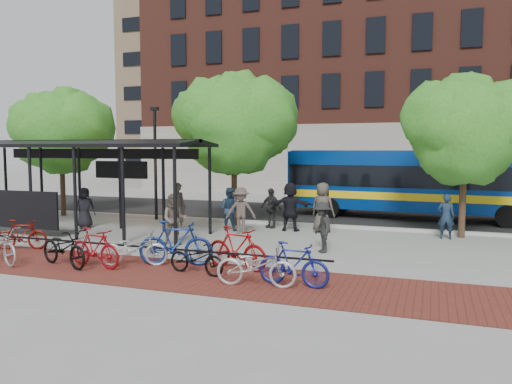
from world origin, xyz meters
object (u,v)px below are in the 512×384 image
(bike_1, at_px, (22,235))
(pedestrian_7, at_px, (446,216))
(pedestrian_0, at_px, (85,208))
(bike_4, at_px, (64,248))
(bike_6, at_px, (134,248))
(pedestrian_5, at_px, (290,207))
(bus_shelter, at_px, (74,155))
(pedestrian_4, at_px, (271,208))
(bike_5, at_px, (95,248))
(pedestrian_9, at_px, (322,227))
(tree_b, at_px, (237,120))
(pedestrian_2, at_px, (229,209))
(bike_8, at_px, (196,258))
(bike_7, at_px, (176,243))
(pedestrian_3, at_px, (241,211))
(bike_9, at_px, (237,248))
(tree_a, at_px, (63,128))
(bike_11, at_px, (293,264))
(pedestrian_1, at_px, (178,206))
(tree_c, at_px, (468,126))
(bus, at_px, (417,180))
(lamp_post_left, at_px, (155,160))
(bike_10, at_px, (256,265))
(pedestrian_6, at_px, (323,207))
(pedestrian_8, at_px, (174,220))

(bike_1, xyz_separation_m, pedestrian_7, (12.94, 6.67, 0.33))
(pedestrian_0, xyz_separation_m, pedestrian_7, (13.88, 2.38, -0.02))
(bike_4, relative_size, bike_6, 1.08)
(bike_4, height_order, pedestrian_7, pedestrian_7)
(pedestrian_5, bearing_deg, bus_shelter, 15.04)
(pedestrian_0, xyz_separation_m, pedestrian_4, (7.15, 2.65, -0.02))
(bike_5, relative_size, pedestrian_9, 1.14)
(pedestrian_4, bearing_deg, bike_6, -83.02)
(tree_b, height_order, bike_4, tree_b)
(pedestrian_2, distance_m, pedestrian_4, 1.78)
(bike_8, height_order, pedestrian_9, pedestrian_9)
(bike_7, xyz_separation_m, pedestrian_3, (-0.21, 5.50, 0.26))
(pedestrian_2, bearing_deg, pedestrian_7, -171.24)
(bike_4, height_order, pedestrian_9, pedestrian_9)
(bike_9, height_order, pedestrian_2, pedestrian_2)
(tree_a, relative_size, bike_7, 2.95)
(bike_11, xyz_separation_m, pedestrian_1, (-6.56, 6.44, 0.42))
(bike_4, bearing_deg, pedestrian_7, -32.55)
(bike_8, bearing_deg, tree_c, -30.14)
(bus, xyz_separation_m, bike_4, (-8.81, -13.13, -1.29))
(tree_c, bearing_deg, tree_b, 180.00)
(tree_a, relative_size, lamp_post_left, 1.21)
(bike_9, height_order, pedestrian_5, pedestrian_5)
(tree_b, xyz_separation_m, bike_6, (0.09, -7.92, -3.97))
(bus, relative_size, pedestrian_1, 6.25)
(pedestrian_1, xyz_separation_m, pedestrian_7, (10.08, 1.45, -0.13))
(bike_11, xyz_separation_m, pedestrian_9, (-0.19, 4.05, 0.27))
(lamp_post_left, distance_m, bus, 12.04)
(bike_1, distance_m, bike_8, 6.82)
(bike_6, xyz_separation_m, pedestrian_2, (0.15, 6.50, 0.37))
(bike_6, bearing_deg, bus, -51.51)
(bike_4, xyz_separation_m, pedestrian_0, (-3.87, 5.73, 0.31))
(lamp_post_left, xyz_separation_m, bike_4, (2.43, -8.90, -2.22))
(tree_c, height_order, bike_10, tree_c)
(tree_a, bearing_deg, bus, 15.49)
(bike_1, bearing_deg, bike_8, -120.82)
(bus_shelter, relative_size, bike_10, 5.48)
(bike_7, xyz_separation_m, bike_11, (3.65, -0.95, -0.10))
(bike_8, bearing_deg, bike_5, 104.72)
(bike_6, distance_m, pedestrian_1, 6.21)
(pedestrian_6, bearing_deg, pedestrian_0, 27.25)
(bike_6, xyz_separation_m, bike_8, (2.06, -0.27, -0.06))
(lamp_post_left, relative_size, bike_7, 2.44)
(pedestrian_2, bearing_deg, pedestrian_8, 83.15)
(bike_1, xyz_separation_m, bike_8, (6.75, -0.97, -0.05))
(bike_10, bearing_deg, bike_8, 66.63)
(bike_11, bearing_deg, pedestrian_1, 50.71)
(bike_8, relative_size, pedestrian_7, 1.02)
(bike_10, relative_size, pedestrian_0, 1.15)
(tree_c, relative_size, bike_6, 3.16)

